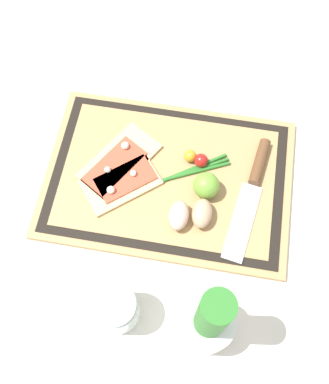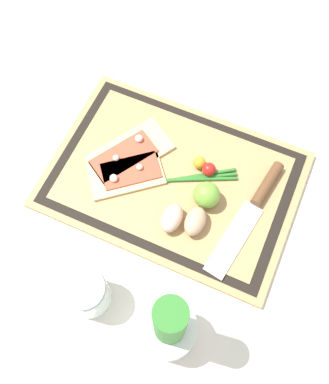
# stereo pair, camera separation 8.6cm
# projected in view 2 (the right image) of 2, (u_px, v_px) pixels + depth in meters

# --- Properties ---
(ground_plane) EXTENTS (6.00, 6.00, 0.00)m
(ground_plane) POSITION_uv_depth(u_px,v_px,m) (173.00, 181.00, 0.91)
(ground_plane) COLOR silver
(cutting_board) EXTENTS (0.49, 0.34, 0.02)m
(cutting_board) POSITION_uv_depth(u_px,v_px,m) (173.00, 179.00, 0.90)
(cutting_board) COLOR tan
(cutting_board) RESTS_ON ground_plane
(pizza_slice_near) EXTENTS (0.16, 0.19, 0.02)m
(pizza_slice_near) POSITION_uv_depth(u_px,v_px,m) (129.00, 153.00, 0.91)
(pizza_slice_near) COLOR #DBBC7F
(pizza_slice_near) RESTS_ON cutting_board
(pizza_slice_far) EXTENTS (0.17, 0.16, 0.02)m
(pizza_slice_far) POSITION_uv_depth(u_px,v_px,m) (127.00, 173.00, 0.89)
(pizza_slice_far) COLOR #DBBC7F
(pizza_slice_far) RESTS_ON cutting_board
(knife) EXTENTS (0.07, 0.26, 0.02)m
(knife) POSITION_uv_depth(u_px,v_px,m) (258.00, 199.00, 0.87)
(knife) COLOR silver
(knife) RESTS_ON cutting_board
(egg_brown) EXTENTS (0.04, 0.06, 0.04)m
(egg_brown) POSITION_uv_depth(u_px,v_px,m) (195.00, 221.00, 0.84)
(egg_brown) COLOR tan
(egg_brown) RESTS_ON cutting_board
(egg_pink) EXTENTS (0.04, 0.06, 0.04)m
(egg_pink) POSITION_uv_depth(u_px,v_px,m) (172.00, 218.00, 0.84)
(egg_pink) COLOR beige
(egg_pink) RESTS_ON cutting_board
(lime) EXTENTS (0.05, 0.05, 0.05)m
(lime) POSITION_uv_depth(u_px,v_px,m) (207.00, 195.00, 0.85)
(lime) COLOR #70A838
(lime) RESTS_ON cutting_board
(cherry_tomato_red) EXTENTS (0.03, 0.03, 0.03)m
(cherry_tomato_red) POSITION_uv_depth(u_px,v_px,m) (209.00, 169.00, 0.89)
(cherry_tomato_red) COLOR red
(cherry_tomato_red) RESTS_ON cutting_board
(cherry_tomato_yellow) EXTENTS (0.02, 0.02, 0.02)m
(cherry_tomato_yellow) POSITION_uv_depth(u_px,v_px,m) (199.00, 163.00, 0.89)
(cherry_tomato_yellow) COLOR gold
(cherry_tomato_yellow) RESTS_ON cutting_board
(scallion_bunch) EXTENTS (0.24, 0.15, 0.01)m
(scallion_bunch) POSITION_uv_depth(u_px,v_px,m) (171.00, 180.00, 0.89)
(scallion_bunch) COLOR #2D7528
(scallion_bunch) RESTS_ON cutting_board
(herb_pot) EXTENTS (0.09, 0.09, 0.23)m
(herb_pot) POSITION_uv_depth(u_px,v_px,m) (170.00, 328.00, 0.72)
(herb_pot) COLOR white
(herb_pot) RESTS_ON ground_plane
(sauce_jar) EXTENTS (0.08, 0.08, 0.09)m
(sauce_jar) POSITION_uv_depth(u_px,v_px,m) (88.00, 294.00, 0.78)
(sauce_jar) COLOR silver
(sauce_jar) RESTS_ON ground_plane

